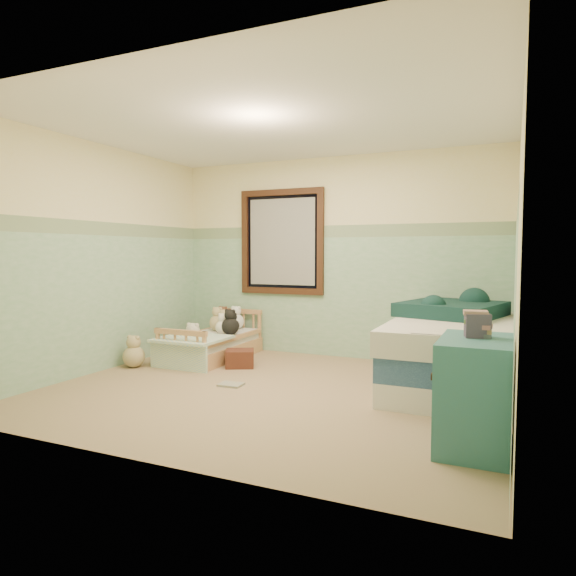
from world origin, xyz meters
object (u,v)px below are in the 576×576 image
at_px(toddler_bed_frame, 213,351).
at_px(dresser, 475,393).
at_px(floor_book, 231,385).
at_px(twin_bed_frame, 452,375).
at_px(plush_floor_cream, 193,343).
at_px(plush_floor_tan, 134,356).
at_px(red_pillow, 240,358).

distance_m(toddler_bed_frame, dresser, 3.64).
bearing_deg(floor_book, twin_bed_frame, 20.18).
relative_size(twin_bed_frame, floor_book, 9.15).
distance_m(plush_floor_cream, twin_bed_frame, 3.26).
distance_m(twin_bed_frame, floor_book, 2.18).
xyz_separation_m(plush_floor_tan, floor_book, (1.42, -0.25, -0.11)).
bearing_deg(dresser, floor_book, 162.97).
height_order(plush_floor_tan, dresser, dresser).
xyz_separation_m(dresser, red_pillow, (-2.63, 1.46, -0.27)).
xyz_separation_m(plush_floor_cream, red_pillow, (0.93, -0.41, -0.04)).
height_order(plush_floor_tan, twin_bed_frame, plush_floor_tan).
distance_m(plush_floor_cream, floor_book, 1.72).
relative_size(red_pillow, floor_book, 1.37).
xyz_separation_m(toddler_bed_frame, red_pillow, (0.55, -0.29, 0.01)).
xyz_separation_m(plush_floor_tan, red_pillow, (1.10, 0.51, -0.03)).
height_order(toddler_bed_frame, dresser, dresser).
bearing_deg(red_pillow, dresser, -29.05).
relative_size(plush_floor_tan, floor_book, 1.08).
xyz_separation_m(dresser, floor_book, (-2.31, 0.71, -0.36)).
distance_m(toddler_bed_frame, plush_floor_cream, 0.41).
distance_m(dresser, red_pillow, 3.02).
xyz_separation_m(plush_floor_cream, plush_floor_tan, (-0.17, -0.92, -0.01)).
bearing_deg(toddler_bed_frame, plush_floor_tan, -124.91).
bearing_deg(red_pillow, toddler_bed_frame, 152.43).
bearing_deg(floor_book, dresser, -20.54).
bearing_deg(toddler_bed_frame, plush_floor_cream, 161.30).
bearing_deg(plush_floor_tan, plush_floor_cream, 79.45).
height_order(toddler_bed_frame, plush_floor_tan, plush_floor_tan).
relative_size(plush_floor_cream, red_pillow, 0.86).
bearing_deg(plush_floor_tan, dresser, -14.34).
xyz_separation_m(plush_floor_cream, dresser, (3.56, -1.88, 0.23)).
distance_m(plush_floor_cream, plush_floor_tan, 0.94).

